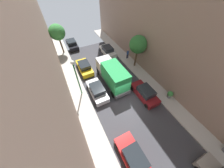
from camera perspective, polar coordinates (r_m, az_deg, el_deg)
ground at (r=15.24m, az=6.91°, el=-9.27°), size 32.00×32.00×0.00m
sidewalk_left at (r=14.21m, az=-11.22°, el=-16.67°), size 2.00×44.00×0.15m
sidewalk_right at (r=17.57m, az=20.91°, el=-2.39°), size 2.00×44.00×0.15m
building_right at (r=16.05m, az=43.09°, el=26.23°), size 6.00×44.00×19.40m
parked_car_left_1 at (r=12.29m, az=10.65°, el=-32.14°), size 1.78×4.20×1.57m
parked_car_left_2 at (r=15.55m, az=-7.29°, el=-3.23°), size 1.78×4.20×1.57m
parked_car_left_3 at (r=19.38m, az=-13.35°, el=8.03°), size 1.78×4.20×1.57m
parked_car_left_4 at (r=26.29m, az=-19.06°, el=18.03°), size 1.78×4.20×1.57m
parked_car_right_1 at (r=15.77m, az=15.85°, el=-4.28°), size 1.78×4.20×1.57m
parked_car_right_2 at (r=22.85m, az=-2.20°, el=16.00°), size 1.78×4.20×1.57m
delivery_truck at (r=16.01m, az=0.16°, el=4.73°), size 2.26×6.60×3.38m
pedestrian at (r=21.56m, az=7.72°, el=14.59°), size 0.40×0.36×1.72m
street_tree_0 at (r=23.63m, az=-25.39°, el=21.92°), size 2.68×2.68×5.22m
street_tree_1 at (r=18.47m, az=12.72°, el=18.31°), size 2.65×2.65×5.17m
potted_plant_2 at (r=16.86m, az=26.65°, el=-4.54°), size 0.71×0.71×0.98m
lamp_post at (r=13.89m, az=-17.29°, el=4.75°), size 0.44×0.44×5.37m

